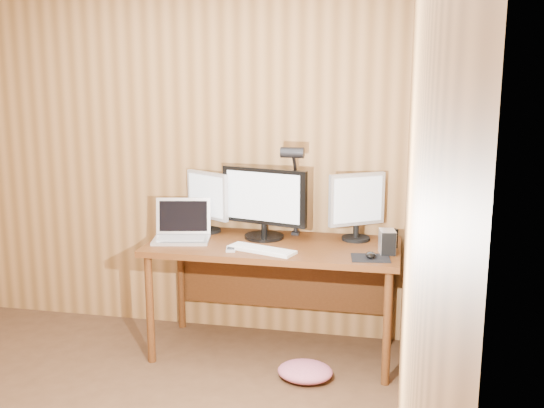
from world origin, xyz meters
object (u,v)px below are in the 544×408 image
(monitor_left, at_px, (208,200))
(laptop, at_px, (182,230))
(keyboard, at_px, (262,249))
(phone, at_px, (231,249))
(desk, at_px, (276,259))
(mouse, at_px, (371,255))
(speaker, at_px, (394,238))
(desk_lamp, at_px, (294,178))
(hard_drive, at_px, (387,242))
(monitor_center, at_px, (264,202))
(monitor_right, at_px, (357,204))

(monitor_left, bearing_deg, laptop, -87.11)
(keyboard, relative_size, phone, 3.73)
(desk, relative_size, mouse, 15.34)
(desk, xyz_separation_m, laptop, (-0.61, -0.08, 0.19))
(keyboard, xyz_separation_m, phone, (-0.19, -0.01, -0.00))
(laptop, height_order, phone, laptop)
(speaker, xyz_separation_m, desk_lamp, (-0.66, 0.11, 0.34))
(desk, distance_m, hard_drive, 0.76)
(monitor_left, bearing_deg, monitor_center, 18.59)
(keyboard, bearing_deg, monitor_left, 159.00)
(monitor_center, relative_size, desk_lamp, 0.91)
(desk, height_order, hard_drive, hard_drive)
(monitor_right, xyz_separation_m, mouse, (0.12, -0.40, -0.22))
(keyboard, bearing_deg, phone, -156.86)
(monitor_left, distance_m, monitor_right, 1.01)
(monitor_left, relative_size, desk_lamp, 0.64)
(phone, bearing_deg, monitor_left, 111.88)
(monitor_left, bearing_deg, speaker, 23.59)
(laptop, distance_m, keyboard, 0.60)
(monitor_left, height_order, laptop, monitor_left)
(monitor_left, relative_size, hard_drive, 2.86)
(desk, bearing_deg, hard_drive, -11.62)
(monitor_center, bearing_deg, hard_drive, 0.38)
(desk, xyz_separation_m, monitor_right, (0.51, 0.13, 0.36))
(monitor_left, distance_m, hard_drive, 1.26)
(desk, xyz_separation_m, speaker, (0.76, -0.00, 0.18))
(monitor_center, bearing_deg, mouse, -10.17)
(speaker, bearing_deg, monitor_right, 152.61)
(monitor_right, distance_m, keyboard, 0.70)
(hard_drive, distance_m, desk_lamp, 0.75)
(monitor_right, distance_m, phone, 0.87)
(monitor_center, bearing_deg, monitor_right, 21.28)
(mouse, distance_m, hard_drive, 0.16)
(desk, height_order, monitor_left, monitor_left)
(monitor_right, distance_m, speaker, 0.33)
(hard_drive, bearing_deg, monitor_right, 117.20)
(monitor_left, relative_size, laptop, 1.02)
(keyboard, relative_size, hard_drive, 3.11)
(monitor_center, relative_size, speaker, 5.05)
(monitor_center, xyz_separation_m, phone, (-0.14, -0.32, -0.24))
(monitor_right, bearing_deg, desk_lamp, 149.92)
(hard_drive, bearing_deg, keyboard, 178.17)
(monitor_left, xyz_separation_m, keyboard, (0.46, -0.39, -0.21))
(monitor_left, height_order, desk_lamp, desk_lamp)
(monitor_left, relative_size, mouse, 3.99)
(monitor_right, height_order, laptop, monitor_right)
(mouse, bearing_deg, keyboard, -175.26)
(monitor_left, height_order, speaker, monitor_left)
(mouse, bearing_deg, monitor_center, 161.67)
(desk_lamp, bearing_deg, speaker, -17.58)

